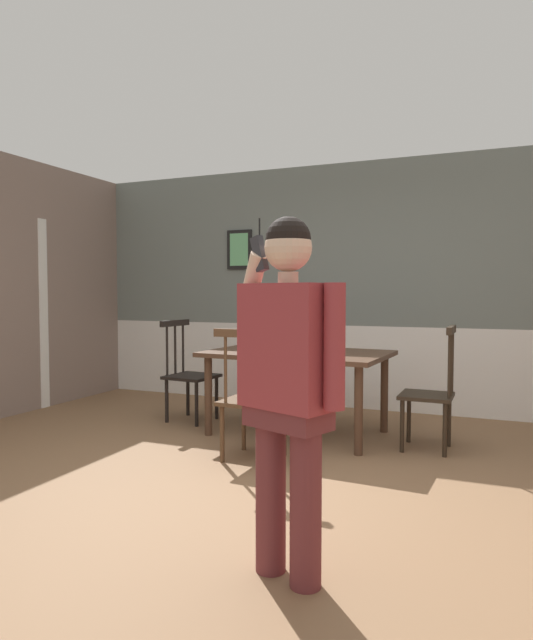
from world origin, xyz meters
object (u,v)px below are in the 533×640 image
(dining_table, at_px, (297,361))
(person_figure, at_px, (289,374))
(chair_by_doorway, at_px, (252,398))
(chair_at_table_head, at_px, (189,373))
(chair_near_window, at_px, (431,392))

(dining_table, distance_m, person_figure, 2.59)
(chair_by_doorway, height_order, chair_at_table_head, chair_by_doorway)
(chair_by_doorway, bearing_deg, chair_at_table_head, 141.36)
(chair_near_window, bearing_deg, chair_at_table_head, 87.35)
(chair_near_window, relative_size, chair_by_doorway, 1.00)
(chair_near_window, xyz_separation_m, chair_by_doorway, (-1.24, -0.82, 0.00))
(person_figure, bearing_deg, chair_near_window, -78.41)
(chair_near_window, height_order, person_figure, person_figure)
(chair_near_window, height_order, chair_at_table_head, chair_near_window)
(person_figure, bearing_deg, chair_at_table_head, -31.13)
(chair_near_window, distance_m, chair_by_doorway, 1.49)
(dining_table, relative_size, person_figure, 1.02)
(chair_near_window, xyz_separation_m, person_figure, (-0.36, -2.37, 0.45))
(chair_at_table_head, bearing_deg, person_figure, 43.39)
(chair_near_window, relative_size, person_figure, 0.63)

